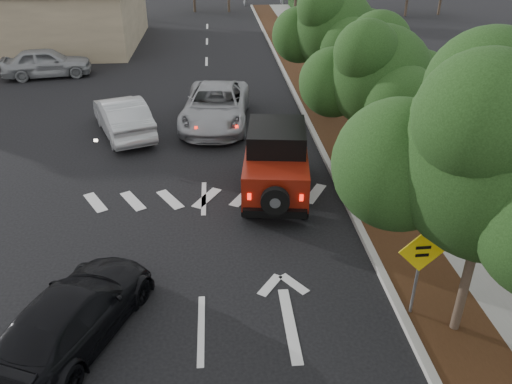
{
  "coord_description": "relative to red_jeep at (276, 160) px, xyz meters",
  "views": [
    {
      "loc": [
        0.54,
        -8.36,
        8.05
      ],
      "look_at": [
        1.48,
        3.0,
        1.8
      ],
      "focal_mm": 35.0,
      "sensor_mm": 36.0,
      "label": 1
    }
  ],
  "objects": [
    {
      "name": "ground",
      "position": [
        -2.41,
        -6.27,
        -1.16
      ],
      "size": [
        120.0,
        120.0,
        0.0
      ],
      "primitive_type": "plane",
      "color": "black",
      "rests_on": "ground"
    },
    {
      "name": "curb",
      "position": [
        2.19,
        5.73,
        -1.09
      ],
      "size": [
        0.2,
        70.0,
        0.15
      ],
      "primitive_type": "cube",
      "color": "#9E9B93",
      "rests_on": "ground"
    },
    {
      "name": "planting_strip",
      "position": [
        3.19,
        5.73,
        -1.1
      ],
      "size": [
        1.8,
        70.0,
        0.12
      ],
      "primitive_type": "cube",
      "color": "black",
      "rests_on": "ground"
    },
    {
      "name": "sidewalk",
      "position": [
        5.09,
        5.73,
        -1.1
      ],
      "size": [
        2.0,
        70.0,
        0.12
      ],
      "primitive_type": "cube",
      "color": "gray",
      "rests_on": "ground"
    },
    {
      "name": "hedge",
      "position": [
        6.49,
        5.73,
        -0.76
      ],
      "size": [
        0.8,
        70.0,
        0.8
      ],
      "primitive_type": "cube",
      "color": "black",
      "rests_on": "ground"
    },
    {
      "name": "transmission_tower",
      "position": [
        3.59,
        41.73,
        -1.16
      ],
      "size": [
        7.0,
        4.0,
        28.0
      ],
      "primitive_type": null,
      "color": "slate",
      "rests_on": "ground"
    },
    {
      "name": "street_tree_near",
      "position": [
        3.19,
        -6.77,
        -1.16
      ],
      "size": [
        3.8,
        3.8,
        5.92
      ],
      "primitive_type": null,
      "color": "black",
      "rests_on": "ground"
    },
    {
      "name": "street_tree_mid",
      "position": [
        3.19,
        0.23,
        -1.16
      ],
      "size": [
        3.2,
        3.2,
        5.32
      ],
      "primitive_type": null,
      "color": "black",
      "rests_on": "ground"
    },
    {
      "name": "street_tree_far",
      "position": [
        3.19,
        6.73,
        -1.16
      ],
      "size": [
        3.4,
        3.4,
        5.62
      ],
      "primitive_type": null,
      "color": "black",
      "rests_on": "ground"
    },
    {
      "name": "light_pole_a",
      "position": [
        -8.91,
        19.73,
        -1.16
      ],
      "size": [
        2.0,
        0.22,
        9.0
      ],
      "primitive_type": null,
      "color": "slate",
      "rests_on": "ground"
    },
    {
      "name": "light_pole_b",
      "position": [
        -9.91,
        31.73,
        -1.16
      ],
      "size": [
        2.0,
        0.22,
        9.0
      ],
      "primitive_type": null,
      "color": "slate",
      "rests_on": "ground"
    },
    {
      "name": "red_jeep",
      "position": [
        0.0,
        0.0,
        0.0
      ],
      "size": [
        2.47,
        4.62,
        2.29
      ],
      "rotation": [
        0.0,
        0.0,
        -0.13
      ],
      "color": "black",
      "rests_on": "ground"
    },
    {
      "name": "silver_suv_ahead",
      "position": [
        -1.91,
        6.49,
        -0.33
      ],
      "size": [
        3.39,
        6.28,
        1.67
      ],
      "primitive_type": "imported",
      "rotation": [
        0.0,
        0.0,
        -0.1
      ],
      "color": "#9B9DA3",
      "rests_on": "ground"
    },
    {
      "name": "black_suv_oncoming",
      "position": [
        -5.08,
        -6.25,
        -0.51
      ],
      "size": [
        3.4,
        4.85,
        1.3
      ],
      "primitive_type": "imported",
      "rotation": [
        0.0,
        0.0,
        2.75
      ],
      "color": "black",
      "rests_on": "ground"
    },
    {
      "name": "silver_sedan_oncoming",
      "position": [
        -5.81,
        5.61,
        -0.37
      ],
      "size": [
        3.31,
        5.11,
        1.59
      ],
      "primitive_type": "imported",
      "rotation": [
        0.0,
        0.0,
        3.51
      ],
      "color": "#B5B8BD",
      "rests_on": "ground"
    },
    {
      "name": "parked_suv",
      "position": [
        -11.51,
        14.91,
        -0.33
      ],
      "size": [
        5.16,
        2.82,
        1.66
      ],
      "primitive_type": "imported",
      "rotation": [
        0.0,
        0.0,
        1.75
      ],
      "color": "#95989C",
      "rests_on": "ground"
    },
    {
      "name": "speed_hump_sign",
      "position": [
        2.39,
        -6.23,
        0.39
      ],
      "size": [
        1.06,
        0.09,
        2.25
      ],
      "rotation": [
        0.0,
        0.0,
        0.02
      ],
      "color": "slate",
      "rests_on": "ground"
    }
  ]
}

